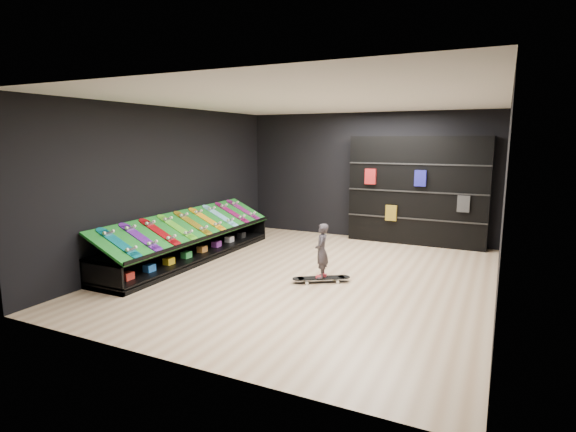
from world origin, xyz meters
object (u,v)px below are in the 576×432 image
at_px(back_shelving, 417,191).
at_px(child, 322,261).
at_px(floor_skateboard, 321,280).
at_px(display_rack, 191,247).

relative_size(back_shelving, child, 5.55).
xyz_separation_m(floor_skateboard, child, (0.00, 0.00, 0.32)).
bearing_deg(child, floor_skateboard, 0.00).
height_order(back_shelving, child, back_shelving).
relative_size(floor_skateboard, child, 1.78).
height_order(display_rack, floor_skateboard, display_rack).
bearing_deg(child, back_shelving, 150.11).
bearing_deg(child, display_rack, -110.97).
bearing_deg(back_shelving, child, -103.93).
relative_size(display_rack, child, 8.18).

